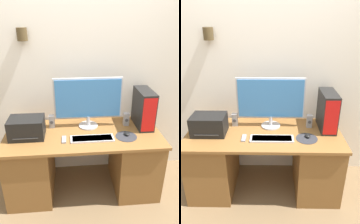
{
  "view_description": "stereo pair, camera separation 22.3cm",
  "coord_description": "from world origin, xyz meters",
  "views": [
    {
      "loc": [
        -0.12,
        -1.66,
        1.89
      ],
      "look_at": [
        0.07,
        0.36,
        0.98
      ],
      "focal_mm": 35.0,
      "sensor_mm": 36.0,
      "label": 1
    },
    {
      "loc": [
        0.11,
        -1.67,
        1.89
      ],
      "look_at": [
        0.07,
        0.36,
        0.98
      ],
      "focal_mm": 35.0,
      "sensor_mm": 36.0,
      "label": 2
    }
  ],
  "objects": [
    {
      "name": "ground_plane",
      "position": [
        0.0,
        0.0,
        0.0
      ],
      "size": [
        12.0,
        12.0,
        0.0
      ],
      "primitive_type": "plane",
      "color": "brown"
    },
    {
      "name": "wall_back",
      "position": [
        -0.0,
        0.78,
        1.35
      ],
      "size": [
        6.4,
        0.16,
        2.7
      ],
      "color": "white",
      "rests_on": "ground_plane"
    },
    {
      "name": "desk",
      "position": [
        0.0,
        0.36,
        0.38
      ],
      "size": [
        1.65,
        0.72,
        0.73
      ],
      "color": "brown",
      "rests_on": "ground_plane"
    },
    {
      "name": "monitor",
      "position": [
        0.07,
        0.52,
        1.05
      ],
      "size": [
        0.73,
        0.21,
        0.56
      ],
      "color": "#B7B7BC",
      "rests_on": "desk"
    },
    {
      "name": "keyboard",
      "position": [
        0.08,
        0.22,
        0.74
      ],
      "size": [
        0.44,
        0.14,
        0.02
      ],
      "color": "silver",
      "rests_on": "desk"
    },
    {
      "name": "mousepad",
      "position": [
        0.44,
        0.25,
        0.74
      ],
      "size": [
        0.22,
        0.22,
        0.0
      ],
      "color": "#2D2D33",
      "rests_on": "desk"
    },
    {
      "name": "mouse",
      "position": [
        0.45,
        0.28,
        0.75
      ],
      "size": [
        0.05,
        0.08,
        0.03
      ],
      "color": "black",
      "rests_on": "mousepad"
    },
    {
      "name": "computer_tower",
      "position": [
        0.68,
        0.48,
        0.94
      ],
      "size": [
        0.16,
        0.38,
        0.42
      ],
      "color": "black",
      "rests_on": "desk"
    },
    {
      "name": "printer",
      "position": [
        -0.57,
        0.34,
        0.84
      ],
      "size": [
        0.35,
        0.25,
        0.21
      ],
      "color": "black",
      "rests_on": "desk"
    },
    {
      "name": "speaker_left",
      "position": [
        -0.34,
        0.53,
        0.81
      ],
      "size": [
        0.06,
        0.06,
        0.15
      ],
      "color": "#99999E",
      "rests_on": "desk"
    },
    {
      "name": "speaker_right",
      "position": [
        0.5,
        0.5,
        0.81
      ],
      "size": [
        0.06,
        0.06,
        0.15
      ],
      "color": "#99999E",
      "rests_on": "desk"
    },
    {
      "name": "remote_control",
      "position": [
        -0.2,
        0.23,
        0.74
      ],
      "size": [
        0.04,
        0.13,
        0.02
      ],
      "color": "gray",
      "rests_on": "desk"
    }
  ]
}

